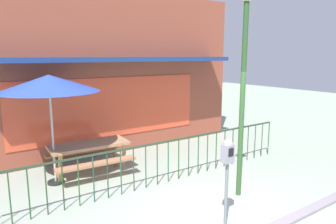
{
  "coord_description": "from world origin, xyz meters",
  "views": [
    {
      "loc": [
        -3.53,
        -3.6,
        2.8
      ],
      "look_at": [
        0.41,
        2.2,
        1.51
      ],
      "focal_mm": 32.82,
      "sensor_mm": 36.0,
      "label": 1
    }
  ],
  "objects_px": {
    "picnic_table_left": "(89,150)",
    "street_lamp": "(244,65)",
    "parking_meter_near": "(227,160)",
    "patio_umbrella": "(49,84)"
  },
  "relations": [
    {
      "from": "patio_umbrella",
      "to": "parking_meter_near",
      "type": "height_order",
      "value": "patio_umbrella"
    },
    {
      "from": "picnic_table_left",
      "to": "patio_umbrella",
      "type": "xyz_separation_m",
      "value": [
        -0.81,
        -0.06,
        1.61
      ]
    },
    {
      "from": "picnic_table_left",
      "to": "street_lamp",
      "type": "bearing_deg",
      "value": -52.27
    },
    {
      "from": "picnic_table_left",
      "to": "parking_meter_near",
      "type": "distance_m",
      "value": 3.64
    },
    {
      "from": "picnic_table_left",
      "to": "patio_umbrella",
      "type": "distance_m",
      "value": 1.8
    },
    {
      "from": "patio_umbrella",
      "to": "parking_meter_near",
      "type": "bearing_deg",
      "value": -60.63
    },
    {
      "from": "picnic_table_left",
      "to": "parking_meter_near",
      "type": "bearing_deg",
      "value": -72.43
    },
    {
      "from": "picnic_table_left",
      "to": "street_lamp",
      "type": "relative_size",
      "value": 0.46
    },
    {
      "from": "picnic_table_left",
      "to": "parking_meter_near",
      "type": "relative_size",
      "value": 1.25
    },
    {
      "from": "parking_meter_near",
      "to": "street_lamp",
      "type": "height_order",
      "value": "street_lamp"
    }
  ]
}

